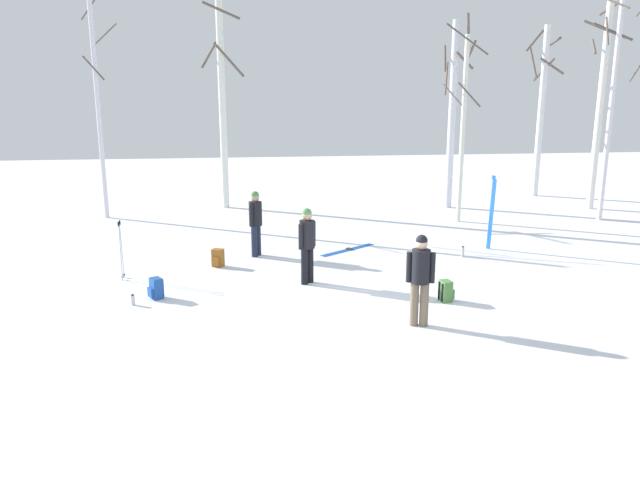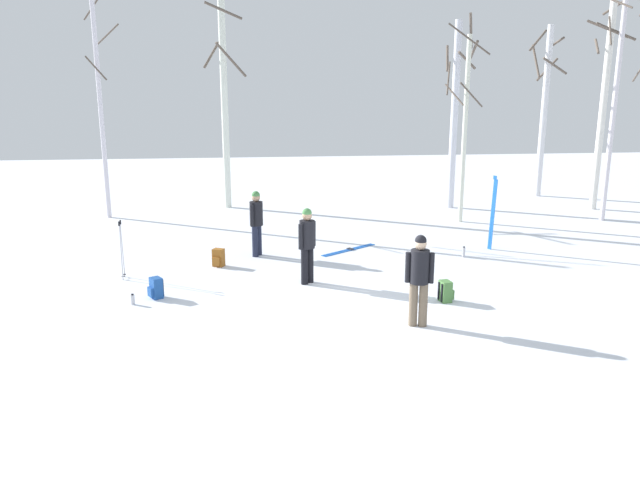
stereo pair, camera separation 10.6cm
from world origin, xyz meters
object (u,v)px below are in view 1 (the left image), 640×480
at_px(ski_poles_0, 121,248).
at_px(person_2, 420,274).
at_px(ski_pair_lying_0, 348,250).
at_px(birch_tree_5, 541,107).
at_px(birch_tree_0, 98,105).
at_px(backpack_0, 446,291).
at_px(birch_tree_4, 612,99).
at_px(water_bottle_0, 463,252).
at_px(backpack_2, 156,289).
at_px(person_1, 307,241).
at_px(water_bottle_1, 133,300).
at_px(birch_tree_2, 462,126).
at_px(backpack_1, 218,258).
at_px(ski_pair_planted_0, 491,213).
at_px(birch_tree_3, 453,111).
at_px(birch_tree_1, 222,98).
at_px(person_0, 256,219).
at_px(birch_tree_6, 601,96).

bearing_deg(ski_poles_0, person_2, -32.06).
height_order(ski_pair_lying_0, birch_tree_5, birch_tree_5).
xyz_separation_m(ski_poles_0, birch_tree_0, (-1.79, 7.38, 3.04)).
relative_size(backpack_0, birch_tree_4, 0.06).
distance_m(backpack_0, water_bottle_0, 3.68).
distance_m(person_2, backpack_2, 5.49).
relative_size(person_1, backpack_0, 3.90).
distance_m(backpack_2, birch_tree_4, 15.59).
bearing_deg(backpack_0, water_bottle_1, 174.60).
bearing_deg(water_bottle_0, person_2, -119.05).
distance_m(person_2, backpack_0, 1.73).
bearing_deg(birch_tree_2, backpack_1, -150.18).
height_order(person_1, person_2, same).
bearing_deg(ski_pair_lying_0, birch_tree_5, 40.54).
height_order(backpack_1, birch_tree_4, birch_tree_4).
height_order(person_2, birch_tree_0, birch_tree_0).
xyz_separation_m(person_2, backpack_0, (0.94, 1.23, -0.77)).
relative_size(person_1, ski_poles_0, 1.26).
bearing_deg(water_bottle_0, ski_pair_planted_0, 33.80).
distance_m(ski_poles_0, backpack_1, 2.32).
xyz_separation_m(person_2, ski_pair_lying_0, (-0.32, 5.62, -0.97)).
distance_m(ski_poles_0, birch_tree_3, 13.25).
distance_m(birch_tree_1, birch_tree_5, 12.68).
distance_m(person_1, birch_tree_5, 15.34).
relative_size(water_bottle_0, birch_tree_5, 0.04).
height_order(ski_poles_0, water_bottle_0, ski_poles_0).
height_order(ski_pair_planted_0, birch_tree_1, birch_tree_1).
bearing_deg(water_bottle_0, birch_tree_5, 54.52).
bearing_deg(birch_tree_5, person_0, -145.12).
bearing_deg(ski_poles_0, ski_pair_lying_0, 18.92).
xyz_separation_m(backpack_1, birch_tree_1, (0.07, 8.01, 3.77)).
bearing_deg(birch_tree_0, ski_poles_0, -76.34).
height_order(water_bottle_1, birch_tree_2, birch_tree_2).
distance_m(backpack_0, birch_tree_2, 8.73).
height_order(ski_pair_planted_0, birch_tree_2, birch_tree_2).
xyz_separation_m(ski_pair_lying_0, birch_tree_0, (-7.39, 5.46, 3.76)).
bearing_deg(backpack_1, birch_tree_0, 120.66).
relative_size(backpack_2, birch_tree_5, 0.07).
bearing_deg(backpack_1, backpack_0, -34.40).
bearing_deg(birch_tree_2, birch_tree_6, 15.66).
relative_size(ski_poles_0, birch_tree_4, 0.18).
height_order(water_bottle_0, birch_tree_6, birch_tree_6).
distance_m(backpack_1, birch_tree_2, 9.37).
height_order(birch_tree_4, birch_tree_6, birch_tree_6).
bearing_deg(ski_pair_planted_0, backpack_2, -160.40).
xyz_separation_m(ski_pair_planted_0, water_bottle_1, (-8.93, -3.39, -0.90)).
relative_size(ski_pair_planted_0, ski_poles_0, 1.49).
bearing_deg(ski_pair_planted_0, ski_poles_0, -170.88).
bearing_deg(backpack_1, birch_tree_6, 24.21).
relative_size(water_bottle_0, water_bottle_1, 1.25).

